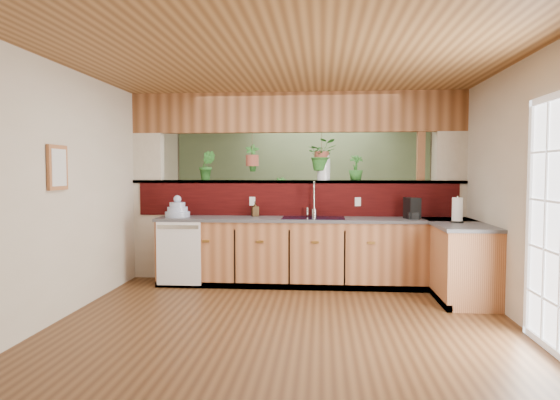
# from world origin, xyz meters

# --- Properties ---
(ground) EXTENTS (4.60, 7.00, 0.01)m
(ground) POSITION_xyz_m (0.00, 0.00, 0.00)
(ground) COLOR #4F3018
(ground) RESTS_ON ground
(ceiling) EXTENTS (4.60, 7.00, 0.01)m
(ceiling) POSITION_xyz_m (0.00, 0.00, 2.60)
(ceiling) COLOR brown
(ceiling) RESTS_ON ground
(wall_back) EXTENTS (4.60, 0.02, 2.60)m
(wall_back) POSITION_xyz_m (0.00, 3.50, 1.30)
(wall_back) COLOR beige
(wall_back) RESTS_ON ground
(wall_front) EXTENTS (4.60, 0.02, 2.60)m
(wall_front) POSITION_xyz_m (0.00, -3.50, 1.30)
(wall_front) COLOR beige
(wall_front) RESTS_ON ground
(wall_left) EXTENTS (0.02, 7.00, 2.60)m
(wall_left) POSITION_xyz_m (-2.30, 0.00, 1.30)
(wall_left) COLOR beige
(wall_left) RESTS_ON ground
(wall_right) EXTENTS (0.02, 7.00, 2.60)m
(wall_right) POSITION_xyz_m (2.30, 0.00, 1.30)
(wall_right) COLOR beige
(wall_right) RESTS_ON ground
(pass_through_partition) EXTENTS (4.60, 0.21, 2.60)m
(pass_through_partition) POSITION_xyz_m (0.03, 1.35, 1.19)
(pass_through_partition) COLOR beige
(pass_through_partition) RESTS_ON ground
(pass_through_ledge) EXTENTS (4.60, 0.21, 0.04)m
(pass_through_ledge) POSITION_xyz_m (0.00, 1.35, 1.37)
(pass_through_ledge) COLOR brown
(pass_through_ledge) RESTS_ON ground
(header_beam) EXTENTS (4.60, 0.15, 0.55)m
(header_beam) POSITION_xyz_m (0.00, 1.35, 2.33)
(header_beam) COLOR brown
(header_beam) RESTS_ON ground
(sage_backwall) EXTENTS (4.55, 0.02, 2.55)m
(sage_backwall) POSITION_xyz_m (0.00, 3.48, 1.30)
(sage_backwall) COLOR #5B6E4B
(sage_backwall) RESTS_ON ground
(countertop) EXTENTS (4.14, 1.52, 0.90)m
(countertop) POSITION_xyz_m (0.84, 0.87, 0.45)
(countertop) COLOR #9A5B35
(countertop) RESTS_ON ground
(dishwasher) EXTENTS (0.58, 0.03, 0.82)m
(dishwasher) POSITION_xyz_m (-1.48, 0.66, 0.46)
(dishwasher) COLOR white
(dishwasher) RESTS_ON ground
(navy_sink) EXTENTS (0.82, 0.50, 0.18)m
(navy_sink) POSITION_xyz_m (0.25, 0.98, 0.82)
(navy_sink) COLOR black
(navy_sink) RESTS_ON countertop
(french_door) EXTENTS (0.06, 1.02, 2.16)m
(french_door) POSITION_xyz_m (2.27, -1.30, 1.05)
(french_door) COLOR white
(french_door) RESTS_ON ground
(framed_print) EXTENTS (0.04, 0.35, 0.45)m
(framed_print) POSITION_xyz_m (-2.27, -0.80, 1.55)
(framed_print) COLOR #9A5B35
(framed_print) RESTS_ON wall_left
(faucet) EXTENTS (0.21, 0.21, 0.48)m
(faucet) POSITION_xyz_m (0.25, 1.13, 1.16)
(faucet) COLOR #B7B7B2
(faucet) RESTS_ON countertop
(dish_stack) EXTENTS (0.33, 0.33, 0.29)m
(dish_stack) POSITION_xyz_m (-1.58, 0.96, 0.99)
(dish_stack) COLOR #A3B1D2
(dish_stack) RESTS_ON countertop
(soap_dispenser) EXTENTS (0.12, 0.12, 0.20)m
(soap_dispenser) POSITION_xyz_m (-0.55, 1.14, 1.00)
(soap_dispenser) COLOR #392714
(soap_dispenser) RESTS_ON countertop
(coffee_maker) EXTENTS (0.15, 0.25, 0.27)m
(coffee_maker) POSITION_xyz_m (1.52, 0.95, 1.03)
(coffee_maker) COLOR black
(coffee_maker) RESTS_ON countertop
(paper_towel) EXTENTS (0.15, 0.15, 0.32)m
(paper_towel) POSITION_xyz_m (1.98, 0.52, 1.05)
(paper_towel) COLOR black
(paper_towel) RESTS_ON countertop
(glass_jar) EXTENTS (0.18, 0.18, 0.40)m
(glass_jar) POSITION_xyz_m (0.38, 1.35, 1.59)
(glass_jar) COLOR silver
(glass_jar) RESTS_ON pass_through_ledge
(ledge_plant_left) EXTENTS (0.24, 0.20, 0.41)m
(ledge_plant_left) POSITION_xyz_m (-1.26, 1.35, 1.59)
(ledge_plant_left) COLOR #286724
(ledge_plant_left) RESTS_ON pass_through_ledge
(ledge_plant_right) EXTENTS (0.22, 0.22, 0.35)m
(ledge_plant_right) POSITION_xyz_m (0.83, 1.35, 1.56)
(ledge_plant_right) COLOR #286724
(ledge_plant_right) RESTS_ON pass_through_ledge
(hanging_plant_a) EXTENTS (0.21, 0.18, 0.50)m
(hanging_plant_a) POSITION_xyz_m (-0.61, 1.35, 1.82)
(hanging_plant_a) COLOR brown
(hanging_plant_a) RESTS_ON header_beam
(hanging_plant_b) EXTENTS (0.43, 0.39, 0.56)m
(hanging_plant_b) POSITION_xyz_m (0.35, 1.35, 1.93)
(hanging_plant_b) COLOR brown
(hanging_plant_b) RESTS_ON header_beam
(shelving_console) EXTENTS (1.48, 0.90, 0.96)m
(shelving_console) POSITION_xyz_m (-0.68, 3.25, 0.50)
(shelving_console) COLOR black
(shelving_console) RESTS_ON ground
(shelf_plant_a) EXTENTS (0.22, 0.17, 0.39)m
(shelf_plant_a) POSITION_xyz_m (-1.30, 3.25, 1.17)
(shelf_plant_a) COLOR #286724
(shelf_plant_a) RESTS_ON shelving_console
(shelf_plant_b) EXTENTS (0.31, 0.31, 0.43)m
(shelf_plant_b) POSITION_xyz_m (-0.39, 3.25, 1.19)
(shelf_plant_b) COLOR #286724
(shelf_plant_b) RESTS_ON shelving_console
(floor_plant) EXTENTS (0.87, 0.81, 0.81)m
(floor_plant) POSITION_xyz_m (1.18, 2.44, 0.40)
(floor_plant) COLOR #286724
(floor_plant) RESTS_ON ground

